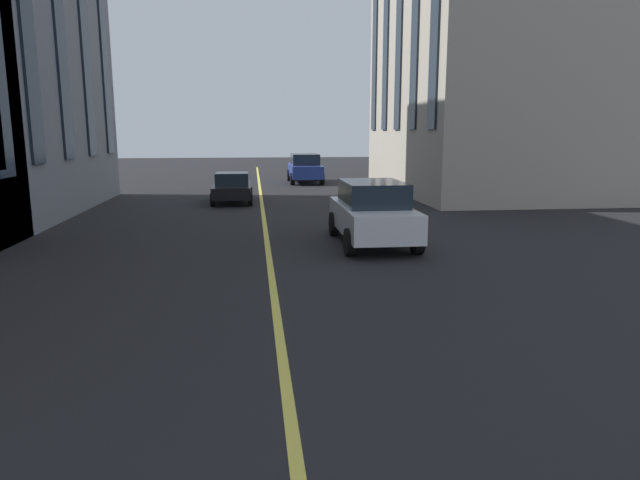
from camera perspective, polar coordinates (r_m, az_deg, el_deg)
lane_centre_line at (r=14.20m, az=-4.99°, el=-2.78°), size 80.00×0.16×0.01m
car_white_parked_b at (r=17.04m, az=5.29°, el=2.80°), size 4.70×2.14×1.88m
car_black_near at (r=27.40m, az=-8.78°, el=5.21°), size 3.90×1.89×1.40m
car_blue_far at (r=37.48m, az=-1.52°, el=7.23°), size 4.70×2.14×1.88m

